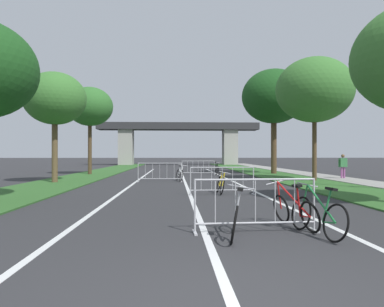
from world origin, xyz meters
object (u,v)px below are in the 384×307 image
object	(u,v)px
bicycle_green_5	(317,215)
tree_right_pine_near	(274,97)
tree_right_oak_near	(314,90)
bicycle_yellow_2	(221,184)
bicycle_red_4	(294,210)
pedestrian_with_backpack	(343,164)
crowd_barrier_nearest	(255,205)
bicycle_white_1	(180,175)
tree_left_cypress_far	(90,107)
tree_left_oak_mid	(55,99)
bicycle_silver_3	(236,217)
crowd_barrier_fourth	(198,168)
crowd_barrier_second	(222,181)
crowd_barrier_third	(160,172)
bicycle_black_0	(217,170)

from	to	relation	value
bicycle_green_5	tree_right_pine_near	bearing A→B (deg)	64.42
tree_right_oak_near	bicycle_yellow_2	world-z (taller)	tree_right_oak_near
bicycle_red_4	pedestrian_with_backpack	bearing A→B (deg)	48.08
crowd_barrier_nearest	tree_right_pine_near	bearing A→B (deg)	73.29
bicycle_white_1	bicycle_green_5	distance (m)	13.91
tree_right_oak_near	bicycle_green_5	distance (m)	15.04
tree_left_cypress_far	bicycle_red_4	world-z (taller)	tree_left_cypress_far
tree_left_oak_mid	bicycle_yellow_2	size ratio (longest dim) A/B	3.56
tree_left_oak_mid	bicycle_white_1	xyz separation A→B (m)	(6.62, 1.02, -4.08)
crowd_barrier_nearest	tree_left_oak_mid	bearing A→B (deg)	122.68
bicycle_green_5	crowd_barrier_nearest	bearing A→B (deg)	149.46
bicycle_silver_3	bicycle_green_5	world-z (taller)	bicycle_green_5
crowd_barrier_fourth	bicycle_red_4	distance (m)	18.86
tree_left_cypress_far	tree_right_oak_near	world-z (taller)	tree_right_oak_near
tree_right_oak_near	crowd_barrier_second	xyz separation A→B (m)	(-6.12, -6.50, -4.63)
crowd_barrier_third	crowd_barrier_fourth	size ratio (longest dim) A/B	1.00
bicycle_black_0	pedestrian_with_backpack	world-z (taller)	pedestrian_with_backpack
crowd_barrier_fourth	bicycle_white_1	xyz separation A→B (m)	(-1.45, -5.86, -0.15)
crowd_barrier_third	crowd_barrier_second	bearing A→B (deg)	-67.94
tree_left_oak_mid	tree_right_oak_near	distance (m)	14.27
crowd_barrier_third	bicycle_yellow_2	world-z (taller)	crowd_barrier_third
bicycle_red_4	bicycle_green_5	distance (m)	0.75
tree_left_cypress_far	tree_right_pine_near	distance (m)	13.96
tree_right_oak_near	bicycle_silver_3	world-z (taller)	tree_right_oak_near
crowd_barrier_nearest	pedestrian_with_backpack	size ratio (longest dim) A/B	1.61
crowd_barrier_third	bicycle_yellow_2	distance (m)	6.54
crowd_barrier_fourth	bicycle_black_0	xyz separation A→B (m)	(1.35, -0.36, -0.14)
crowd_barrier_fourth	bicycle_black_0	world-z (taller)	crowd_barrier_fourth
tree_left_cypress_far	bicycle_white_1	size ratio (longest dim) A/B	4.00
crowd_barrier_second	bicycle_white_1	size ratio (longest dim) A/B	1.50
crowd_barrier_nearest	bicycle_white_1	xyz separation A→B (m)	(-1.29, 13.34, -0.15)
bicycle_white_1	bicycle_silver_3	bearing A→B (deg)	81.99
crowd_barrier_second	crowd_barrier_nearest	bearing A→B (deg)	-91.87
bicycle_black_0	pedestrian_with_backpack	size ratio (longest dim) A/B	1.08
crowd_barrier_nearest	crowd_barrier_fourth	size ratio (longest dim) A/B	1.00
tree_right_pine_near	tree_right_oak_near	bearing A→B (deg)	-87.93
bicycle_yellow_2	bicycle_white_1	bearing A→B (deg)	-77.38
crowd_barrier_fourth	bicycle_red_4	size ratio (longest dim) A/B	1.43
tree_left_oak_mid	bicycle_silver_3	world-z (taller)	tree_left_oak_mid
tree_right_oak_near	bicycle_yellow_2	size ratio (longest dim) A/B	4.24
crowd_barrier_second	tree_left_cypress_far	bearing A→B (deg)	120.65
crowd_barrier_third	bicycle_white_1	bearing A→B (deg)	26.26
tree_left_oak_mid	crowd_barrier_fourth	bearing A→B (deg)	40.41
crowd_barrier_fourth	bicycle_yellow_2	xyz separation A→B (m)	(0.04, -12.40, -0.16)
tree_right_oak_near	tree_right_pine_near	world-z (taller)	tree_right_pine_near
tree_left_cypress_far	crowd_barrier_second	bearing A→B (deg)	-59.35
bicycle_silver_3	tree_right_oak_near	bearing A→B (deg)	74.45
crowd_barrier_third	bicycle_green_5	xyz separation A→B (m)	(3.47, -13.16, -0.14)
crowd_barrier_second	bicycle_green_5	size ratio (longest dim) A/B	1.40
bicycle_silver_3	bicycle_red_4	size ratio (longest dim) A/B	0.97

